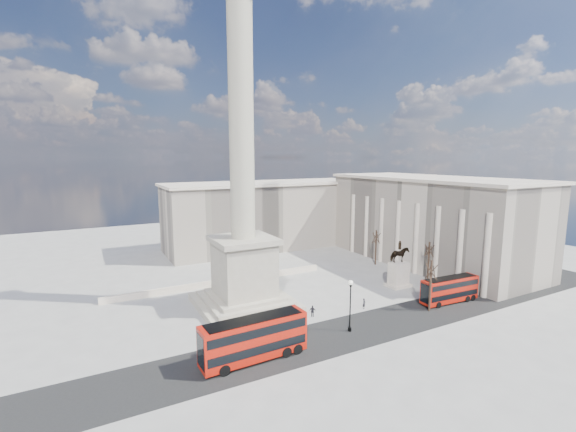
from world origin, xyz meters
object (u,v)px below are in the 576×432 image
(victorian_lamp, at_px, (350,301))
(nelsons_column, at_px, (243,224))
(red_bus_c, at_px, (450,289))
(pedestrian_crossing, at_px, (313,311))
(pedestrian_walking, at_px, (364,304))
(pedestrian_standing, at_px, (446,291))
(red_bus_b, at_px, (255,338))
(red_bus_a, at_px, (262,334))
(equestrian_statue, at_px, (399,271))

(victorian_lamp, bearing_deg, nelsons_column, 121.33)
(red_bus_c, height_order, pedestrian_crossing, red_bus_c)
(pedestrian_walking, bearing_deg, pedestrian_standing, -29.11)
(red_bus_b, xyz_separation_m, pedestrian_standing, (36.13, 4.18, -1.87))
(pedestrian_walking, bearing_deg, pedestrian_crossing, 150.61)
(nelsons_column, xyz_separation_m, pedestrian_standing, (31.20, -11.50, -12.16))
(red_bus_a, relative_size, equestrian_statue, 1.18)
(red_bus_a, height_order, pedestrian_standing, red_bus_a)
(nelsons_column, relative_size, red_bus_c, 4.89)
(red_bus_b, bearing_deg, victorian_lamp, 1.49)
(red_bus_b, distance_m, red_bus_c, 34.12)
(equestrian_statue, xyz_separation_m, pedestrian_standing, (3.73, -7.08, -2.14))
(nelsons_column, xyz_separation_m, equestrian_statue, (27.47, -4.42, -10.02))
(pedestrian_standing, distance_m, pedestrian_crossing, 24.27)
(nelsons_column, bearing_deg, red_bus_c, -25.55)
(pedestrian_standing, bearing_deg, red_bus_b, -18.08)
(red_bus_b, relative_size, red_bus_c, 1.22)
(pedestrian_crossing, bearing_deg, red_bus_b, 67.28)
(equestrian_statue, bearing_deg, pedestrian_standing, -62.25)
(pedestrian_walking, xyz_separation_m, pedestrian_crossing, (-8.50, 1.08, 0.06))
(pedestrian_standing, bearing_deg, nelsons_column, -44.91)
(victorian_lamp, distance_m, pedestrian_standing, 22.69)
(nelsons_column, height_order, pedestrian_crossing, nelsons_column)
(red_bus_b, relative_size, victorian_lamp, 1.78)
(nelsons_column, bearing_deg, pedestrian_crossing, -50.11)
(nelsons_column, height_order, victorian_lamp, nelsons_column)
(equestrian_statue, relative_size, pedestrian_crossing, 4.87)
(pedestrian_standing, bearing_deg, red_bus_c, 25.05)
(nelsons_column, xyz_separation_m, red_bus_c, (29.14, -13.93, -10.78))
(nelsons_column, relative_size, red_bus_a, 5.06)
(red_bus_a, height_order, pedestrian_crossing, red_bus_a)
(pedestrian_standing, xyz_separation_m, pedestrian_crossing, (-24.08, 2.99, 0.10))
(red_bus_a, relative_size, pedestrian_standing, 6.52)
(nelsons_column, xyz_separation_m, pedestrian_crossing, (7.11, -8.51, -12.06))
(equestrian_statue, bearing_deg, victorian_lamp, -150.72)
(red_bus_b, distance_m, equestrian_statue, 34.30)
(pedestrian_walking, distance_m, pedestrian_standing, 15.70)
(red_bus_c, xyz_separation_m, equestrian_statue, (-1.67, 9.51, 0.75))
(nelsons_column, distance_m, pedestrian_walking, 21.97)
(pedestrian_walking, bearing_deg, victorian_lamp, -164.06)
(equestrian_statue, height_order, pedestrian_walking, equestrian_statue)
(red_bus_b, relative_size, pedestrian_crossing, 7.27)
(equestrian_statue, bearing_deg, pedestrian_walking, -156.42)
(nelsons_column, relative_size, pedestrian_walking, 31.32)
(nelsons_column, relative_size, pedestrian_standing, 33.00)
(red_bus_b, height_order, red_bus_c, red_bus_b)
(red_bus_a, xyz_separation_m, pedestrian_crossing, (10.42, 5.54, -1.23))
(pedestrian_crossing, bearing_deg, victorian_lamp, 143.25)
(red_bus_a, distance_m, red_bus_c, 32.45)
(red_bus_c, bearing_deg, red_bus_b, -173.72)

